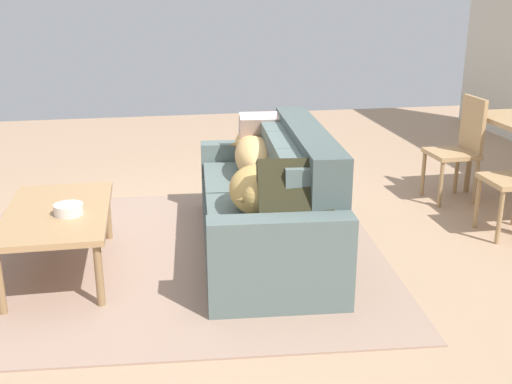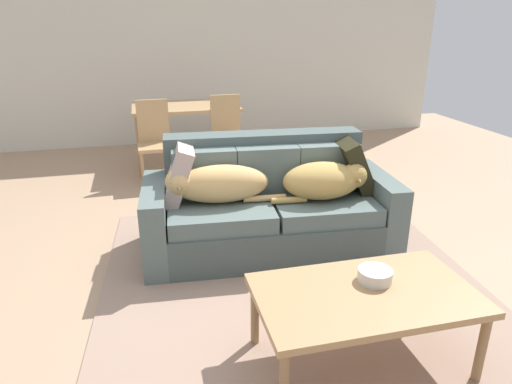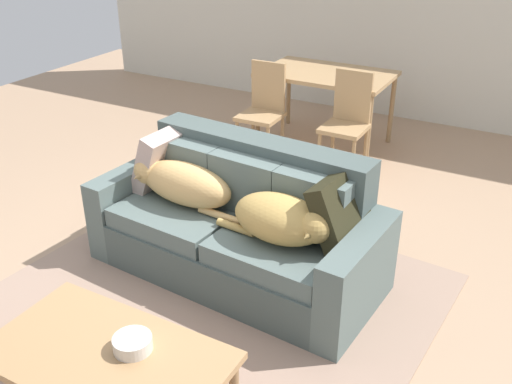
% 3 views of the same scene
% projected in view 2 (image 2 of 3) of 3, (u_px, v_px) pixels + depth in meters
% --- Properties ---
extents(ground_plane, '(10.00, 10.00, 0.00)m').
position_uv_depth(ground_plane, '(252.00, 262.00, 3.65)').
color(ground_plane, tan).
extents(back_partition, '(8.00, 0.12, 2.70)m').
position_uv_depth(back_partition, '(189.00, 51.00, 6.80)').
color(back_partition, beige).
rests_on(back_partition, ground).
extents(area_rug, '(2.93, 3.21, 0.01)m').
position_uv_depth(area_rug, '(294.00, 289.00, 3.27)').
color(area_rug, '#9F806D').
rests_on(area_rug, ground).
extents(couch, '(2.07, 1.02, 0.92)m').
position_uv_depth(couch, '(269.00, 207.00, 3.80)').
color(couch, '#465351').
rests_on(couch, ground).
extents(dog_on_left_cushion, '(0.93, 0.36, 0.30)m').
position_uv_depth(dog_on_left_cushion, '(215.00, 184.00, 3.55)').
color(dog_on_left_cushion, tan).
rests_on(dog_on_left_cushion, couch).
extents(dog_on_right_cushion, '(0.79, 0.43, 0.29)m').
position_uv_depth(dog_on_right_cushion, '(325.00, 180.00, 3.64)').
color(dog_on_right_cushion, tan).
rests_on(dog_on_right_cushion, couch).
extents(throw_pillow_by_left_arm, '(0.30, 0.48, 0.48)m').
position_uv_depth(throw_pillow_by_left_arm, '(177.00, 173.00, 3.62)').
color(throw_pillow_by_left_arm, '#BBA197').
rests_on(throw_pillow_by_left_arm, couch).
extents(throw_pillow_by_right_arm, '(0.35, 0.48, 0.47)m').
position_uv_depth(throw_pillow_by_right_arm, '(353.00, 165.00, 3.84)').
color(throw_pillow_by_right_arm, black).
rests_on(throw_pillow_by_right_arm, couch).
extents(coffee_table, '(1.17, 0.67, 0.46)m').
position_uv_depth(coffee_table, '(365.00, 299.00, 2.45)').
color(coffee_table, '#AB8254').
rests_on(coffee_table, ground).
extents(bowl_on_coffee_table, '(0.19, 0.19, 0.07)m').
position_uv_depth(bowl_on_coffee_table, '(375.00, 275.00, 2.53)').
color(bowl_on_coffee_table, silver).
rests_on(bowl_on_coffee_table, coffee_table).
extents(dining_table, '(1.31, 0.84, 0.78)m').
position_uv_depth(dining_table, '(185.00, 111.00, 5.83)').
color(dining_table, tan).
rests_on(dining_table, ground).
extents(dining_chair_near_left, '(0.41, 0.41, 0.95)m').
position_uv_depth(dining_chair_near_left, '(155.00, 138.00, 5.27)').
color(dining_chair_near_left, tan).
rests_on(dining_chair_near_left, ground).
extents(dining_chair_near_right, '(0.40, 0.40, 0.96)m').
position_uv_depth(dining_chair_near_right, '(227.00, 132.00, 5.53)').
color(dining_chair_near_right, tan).
rests_on(dining_chair_near_right, ground).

